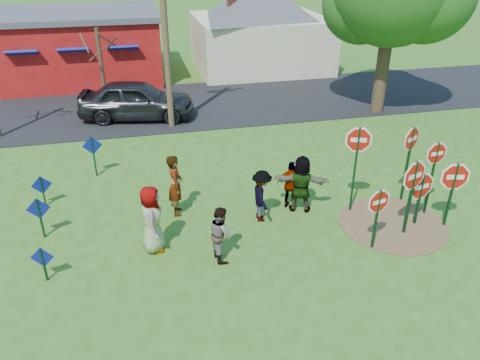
{
  "coord_description": "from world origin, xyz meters",
  "views": [
    {
      "loc": [
        -2.67,
        -11.49,
        7.74
      ],
      "look_at": [
        0.21,
        0.84,
        1.08
      ],
      "focal_mm": 35.0,
      "sensor_mm": 36.0,
      "label": 1
    }
  ],
  "objects_px": {
    "stop_sign_c": "(435,162)",
    "stop_sign_d": "(411,145)",
    "person_b": "(176,185)",
    "stop_sign_a": "(378,207)",
    "suv": "(137,100)",
    "utility_pole": "(164,22)",
    "stop_sign_b": "(357,148)",
    "person_a": "(152,219)"
  },
  "relations": [
    {
      "from": "person_a",
      "to": "suv",
      "type": "xyz_separation_m",
      "value": [
        -0.03,
        10.63,
        -0.04
      ]
    },
    {
      "from": "person_b",
      "to": "stop_sign_d",
      "type": "bearing_deg",
      "value": -92.82
    },
    {
      "from": "person_a",
      "to": "suv",
      "type": "height_order",
      "value": "person_a"
    },
    {
      "from": "stop_sign_c",
      "to": "person_a",
      "type": "distance_m",
      "value": 8.37
    },
    {
      "from": "stop_sign_a",
      "to": "stop_sign_b",
      "type": "bearing_deg",
      "value": 71.69
    },
    {
      "from": "stop_sign_d",
      "to": "person_a",
      "type": "distance_m",
      "value": 8.2
    },
    {
      "from": "stop_sign_b",
      "to": "stop_sign_d",
      "type": "relative_size",
      "value": 1.1
    },
    {
      "from": "suv",
      "to": "person_b",
      "type": "bearing_deg",
      "value": -163.36
    },
    {
      "from": "stop_sign_b",
      "to": "utility_pole",
      "type": "xyz_separation_m",
      "value": [
        -4.74,
        8.59,
        2.41
      ]
    },
    {
      "from": "stop_sign_c",
      "to": "person_b",
      "type": "height_order",
      "value": "stop_sign_c"
    },
    {
      "from": "stop_sign_b",
      "to": "utility_pole",
      "type": "bearing_deg",
      "value": 137.27
    },
    {
      "from": "stop_sign_d",
      "to": "suv",
      "type": "xyz_separation_m",
      "value": [
        -8.11,
        9.71,
        -1.01
      ]
    },
    {
      "from": "stop_sign_d",
      "to": "suv",
      "type": "relative_size",
      "value": 0.51
    },
    {
      "from": "person_b",
      "to": "suv",
      "type": "distance_m",
      "value": 8.91
    },
    {
      "from": "stop_sign_b",
      "to": "utility_pole",
      "type": "relative_size",
      "value": 0.34
    },
    {
      "from": "stop_sign_a",
      "to": "stop_sign_b",
      "type": "relative_size",
      "value": 0.67
    },
    {
      "from": "stop_sign_a",
      "to": "suv",
      "type": "height_order",
      "value": "stop_sign_a"
    },
    {
      "from": "stop_sign_c",
      "to": "utility_pole",
      "type": "distance_m",
      "value": 11.91
    },
    {
      "from": "stop_sign_c",
      "to": "person_a",
      "type": "bearing_deg",
      "value": 175.27
    },
    {
      "from": "person_b",
      "to": "stop_sign_a",
      "type": "bearing_deg",
      "value": -117.61
    },
    {
      "from": "stop_sign_c",
      "to": "stop_sign_d",
      "type": "relative_size",
      "value": 0.94
    },
    {
      "from": "stop_sign_c",
      "to": "stop_sign_d",
      "type": "distance_m",
      "value": 1.0
    },
    {
      "from": "stop_sign_b",
      "to": "suv",
      "type": "height_order",
      "value": "stop_sign_b"
    },
    {
      "from": "suv",
      "to": "utility_pole",
      "type": "height_order",
      "value": "utility_pole"
    },
    {
      "from": "stop_sign_c",
      "to": "stop_sign_d",
      "type": "height_order",
      "value": "stop_sign_d"
    },
    {
      "from": "stop_sign_a",
      "to": "stop_sign_d",
      "type": "xyz_separation_m",
      "value": [
        2.2,
        2.25,
        0.6
      ]
    },
    {
      "from": "stop_sign_c",
      "to": "utility_pole",
      "type": "height_order",
      "value": "utility_pole"
    },
    {
      "from": "stop_sign_b",
      "to": "stop_sign_c",
      "type": "relative_size",
      "value": 1.17
    },
    {
      "from": "person_a",
      "to": "suv",
      "type": "distance_m",
      "value": 10.63
    },
    {
      "from": "stop_sign_d",
      "to": "suv",
      "type": "distance_m",
      "value": 12.7
    },
    {
      "from": "utility_pole",
      "to": "stop_sign_c",
      "type": "bearing_deg",
      "value": -53.29
    },
    {
      "from": "stop_sign_d",
      "to": "person_a",
      "type": "xyz_separation_m",
      "value": [
        -8.09,
        -0.92,
        -0.97
      ]
    },
    {
      "from": "stop_sign_a",
      "to": "person_a",
      "type": "relative_size",
      "value": 1.01
    },
    {
      "from": "person_b",
      "to": "utility_pole",
      "type": "height_order",
      "value": "utility_pole"
    },
    {
      "from": "utility_pole",
      "to": "stop_sign_d",
      "type": "bearing_deg",
      "value": -51.3
    },
    {
      "from": "stop_sign_d",
      "to": "person_b",
      "type": "height_order",
      "value": "stop_sign_d"
    },
    {
      "from": "suv",
      "to": "utility_pole",
      "type": "bearing_deg",
      "value": -122.61
    },
    {
      "from": "stop_sign_d",
      "to": "person_b",
      "type": "distance_m",
      "value": 7.37
    },
    {
      "from": "person_a",
      "to": "utility_pole",
      "type": "xyz_separation_m",
      "value": [
        1.41,
        9.25,
        3.59
      ]
    },
    {
      "from": "stop_sign_d",
      "to": "person_a",
      "type": "bearing_deg",
      "value": 159.33
    },
    {
      "from": "stop_sign_c",
      "to": "stop_sign_a",
      "type": "bearing_deg",
      "value": -156.6
    },
    {
      "from": "stop_sign_a",
      "to": "utility_pole",
      "type": "xyz_separation_m",
      "value": [
        -4.48,
        10.58,
        3.22
      ]
    }
  ]
}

